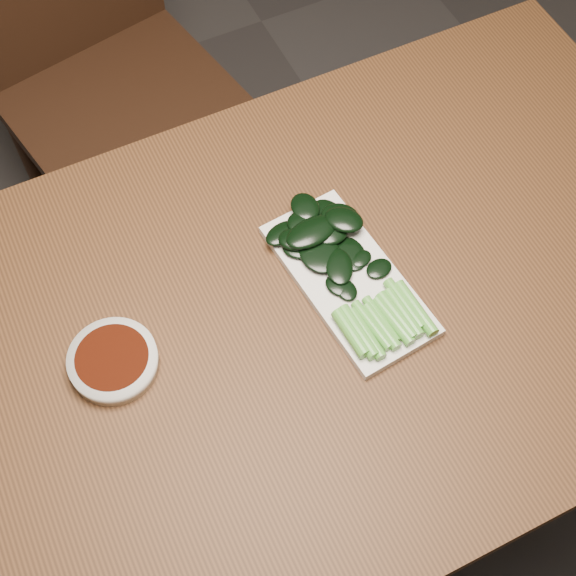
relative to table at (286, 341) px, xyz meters
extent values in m
plane|color=#2F2D2D|center=(0.00, 0.00, -0.68)|extent=(6.00, 6.00, 0.00)
cube|color=#452813|center=(0.00, 0.00, 0.05)|extent=(1.40, 0.80, 0.04)
cylinder|color=#452813|center=(0.64, 0.34, -0.32)|extent=(0.05, 0.05, 0.71)
cube|color=black|center=(-0.02, 0.77, -0.25)|extent=(0.54, 0.54, 0.04)
cylinder|color=black|center=(-0.18, 0.53, -0.47)|extent=(0.04, 0.04, 0.41)
cylinder|color=black|center=(0.22, 0.61, -0.47)|extent=(0.04, 0.04, 0.41)
cylinder|color=black|center=(-0.26, 0.93, -0.47)|extent=(0.04, 0.04, 0.41)
cylinder|color=black|center=(0.14, 1.01, -0.47)|extent=(0.04, 0.04, 0.41)
cylinder|color=silver|center=(-0.24, 0.04, 0.08)|extent=(0.12, 0.12, 0.03)
cylinder|color=#381005|center=(-0.24, 0.04, 0.10)|extent=(0.10, 0.10, 0.00)
cube|color=silver|center=(0.11, 0.02, 0.08)|extent=(0.16, 0.30, 0.01)
cylinder|color=#53A237|center=(0.07, -0.07, 0.10)|extent=(0.02, 0.08, 0.02)
cylinder|color=#53A237|center=(0.08, -0.07, 0.09)|extent=(0.02, 0.09, 0.02)
cylinder|color=#53A237|center=(0.08, -0.08, 0.09)|extent=(0.02, 0.08, 0.02)
cylinder|color=#53A237|center=(0.10, -0.07, 0.09)|extent=(0.02, 0.09, 0.01)
cylinder|color=#53A237|center=(0.11, -0.08, 0.09)|extent=(0.02, 0.08, 0.02)
cylinder|color=#53A237|center=(0.11, -0.07, 0.09)|extent=(0.02, 0.08, 0.01)
cylinder|color=#53A237|center=(0.13, -0.08, 0.09)|extent=(0.03, 0.08, 0.02)
cylinder|color=#53A237|center=(0.14, -0.07, 0.09)|extent=(0.03, 0.08, 0.02)
cylinder|color=#53A237|center=(0.15, -0.07, 0.09)|extent=(0.02, 0.08, 0.02)
cylinder|color=#53A237|center=(0.16, -0.06, 0.09)|extent=(0.02, 0.09, 0.02)
cylinder|color=#53A237|center=(0.17, -0.08, 0.09)|extent=(0.02, 0.09, 0.02)
ellipsoid|color=black|center=(0.13, 0.12, 0.09)|extent=(0.06, 0.07, 0.01)
ellipsoid|color=black|center=(0.09, 0.10, 0.10)|extent=(0.09, 0.06, 0.02)
ellipsoid|color=black|center=(0.10, 0.12, 0.09)|extent=(0.06, 0.05, 0.01)
ellipsoid|color=black|center=(0.10, 0.14, 0.10)|extent=(0.05, 0.06, 0.01)
ellipsoid|color=black|center=(0.06, 0.10, 0.10)|extent=(0.06, 0.06, 0.01)
ellipsoid|color=black|center=(0.14, 0.11, 0.10)|extent=(0.07, 0.07, 0.01)
ellipsoid|color=black|center=(0.08, 0.12, 0.10)|extent=(0.05, 0.05, 0.01)
ellipsoid|color=black|center=(0.12, 0.10, 0.10)|extent=(0.08, 0.08, 0.01)
ellipsoid|color=black|center=(0.07, 0.09, 0.09)|extent=(0.04, 0.06, 0.01)
ellipsoid|color=black|center=(0.10, 0.03, 0.10)|extent=(0.06, 0.07, 0.01)
ellipsoid|color=black|center=(0.09, 0.07, 0.10)|extent=(0.06, 0.08, 0.01)
ellipsoid|color=black|center=(0.05, 0.12, 0.09)|extent=(0.06, 0.05, 0.01)
ellipsoid|color=black|center=(0.14, 0.09, 0.11)|extent=(0.07, 0.07, 0.01)
ellipsoid|color=black|center=(0.10, 0.13, 0.09)|extent=(0.06, 0.05, 0.01)
ellipsoid|color=black|center=(0.07, 0.09, 0.09)|extent=(0.08, 0.06, 0.01)
ellipsoid|color=black|center=(0.13, 0.05, 0.09)|extent=(0.05, 0.06, 0.01)
ellipsoid|color=black|center=(0.14, 0.03, 0.09)|extent=(0.04, 0.04, 0.01)
ellipsoid|color=black|center=(0.09, 0.01, 0.09)|extent=(0.05, 0.05, 0.01)
ellipsoid|color=black|center=(0.09, 0.00, 0.09)|extent=(0.03, 0.04, 0.01)
ellipsoid|color=black|center=(0.15, 0.01, 0.09)|extent=(0.05, 0.04, 0.01)
camera|label=1|loc=(-0.23, -0.48, 1.09)|focal=50.00mm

